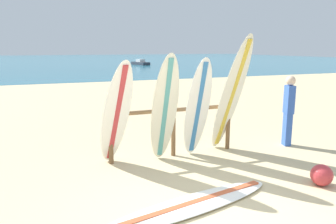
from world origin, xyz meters
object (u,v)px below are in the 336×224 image
Objects in this scene: surfboard_leaning_far_left at (116,115)px; surfboard_lying_on_sand at (191,205)px; surfboard_leaning_center at (231,95)px; beach_ball at (322,175)px; surfboard_leaning_center_left at (198,109)px; small_boat_offshore at (140,63)px; surfboard_rack at (173,122)px; beachgoer_standing at (289,108)px; surfboard_leaning_left at (165,109)px.

surfboard_leaning_far_left is 2.20m from surfboard_lying_on_sand.
surfboard_leaning_center is 2.31m from beach_ball.
surfboard_leaning_center_left is (1.60, -0.06, 0.01)m from surfboard_leaning_far_left.
beach_ball is at bearing -102.20° from small_boat_offshore.
surfboard_leaning_center is (1.18, -0.26, 0.53)m from surfboard_rack.
surfboard_leaning_far_left is 1.27× the size of beachgoer_standing.
beach_ball is (0.49, -2.00, -1.06)m from surfboard_leaning_center.
surfboard_leaning_center_left reaches higher than small_boat_offshore.
surfboard_rack is at bearing 167.74° from surfboard_leaning_center.
surfboard_leaning_left is at bearing -177.71° from beachgoer_standing.
beachgoer_standing is at bearing 62.86° from beach_ball.
surfboard_leaning_far_left is at bearing 177.88° from surfboard_leaning_center_left.
beachgoer_standing reaches higher than beach_ball.
surfboard_leaning_center_left is at bearing -178.31° from beachgoer_standing.
surfboard_lying_on_sand is (-1.80, -1.90, -1.20)m from surfboard_leaning_center.
small_boat_offshore is at bearing 76.37° from surfboard_leaning_center.
beachgoer_standing is (3.02, 0.12, -0.19)m from surfboard_leaning_left.
surfboard_leaning_left is 0.65× the size of small_boat_offshore.
surfboard_leaning_far_left is 3.91m from beachgoer_standing.
surfboard_leaning_left is 1.04× the size of surfboard_leaning_center_left.
surfboard_leaning_left reaches higher than beachgoer_standing.
surfboard_leaning_center reaches higher than beach_ball.
beachgoer_standing is (2.31, 0.07, -0.15)m from surfboard_leaning_center_left.
surfboard_rack is 1.33× the size of surfboard_leaning_far_left.
surfboard_rack is 0.82× the size of small_boat_offshore.
surfboard_leaning_left is 2.88m from beach_ball.
surfboard_leaning_left is at bearing -105.90° from small_boat_offshore.
surfboard_leaning_center_left is at bearing 4.23° from surfboard_leaning_left.
surfboard_leaning_center is 35.97m from small_boat_offshore.
surfboard_rack is at bearing 138.02° from surfboard_leaning_center_left.
beach_ball is at bearing -76.33° from surfboard_leaning_center.
surfboard_leaning_center is (1.52, 0.13, 0.17)m from surfboard_leaning_left.
surfboard_leaning_center is at bearing 46.54° from surfboard_lying_on_sand.
surfboard_lying_on_sand is 8.34× the size of beach_ball.
surfboard_rack is at bearing 48.95° from surfboard_leaning_left.
surfboard_rack is 36.01m from small_boat_offshore.
small_boat_offshore is (6.97, 34.95, -0.62)m from beachgoer_standing.
surfboard_rack is 0.92× the size of surfboard_lying_on_sand.
beach_ball is at bearing -117.14° from beachgoer_standing.
surfboard_leaning_center_left is at bearing -174.37° from surfboard_leaning_center.
surfboard_lying_on_sand is 0.89× the size of small_boat_offshore.
surfboard_leaning_center_left is (0.37, -0.34, 0.31)m from surfboard_rack.
surfboard_leaning_far_left is at bearing 107.86° from surfboard_lying_on_sand.
beachgoer_standing is 4.52× the size of beach_ball.
beachgoer_standing reaches higher than small_boat_offshore.
surfboard_lying_on_sand is at bearing -72.14° from surfboard_leaning_far_left.
surfboard_leaning_center is 0.75× the size of small_boat_offshore.
surfboard_leaning_center_left is at bearing -41.98° from surfboard_rack.
surfboard_leaning_center reaches higher than surfboard_rack.
surfboard_leaning_left is 1.34× the size of beachgoer_standing.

